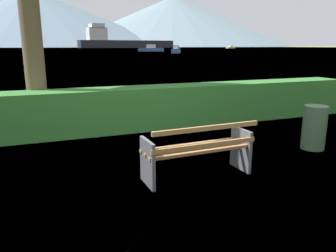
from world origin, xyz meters
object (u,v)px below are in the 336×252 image
(cargo_ship_large, at_px, (120,41))
(sailboat_mid, at_px, (151,49))
(park_bench, at_px, (198,151))
(trash_bin, at_px, (314,127))
(tender_far, at_px, (176,50))
(fishing_boat_near, at_px, (231,47))

(cargo_ship_large, xyz_separation_m, sailboat_mid, (-31.16, -175.43, -4.56))
(park_bench, xyz_separation_m, cargo_ship_large, (64.37, 277.27, 4.94))
(trash_bin, bearing_deg, tender_far, 69.18)
(trash_bin, height_order, fishing_boat_near, fishing_boat_near)
(fishing_boat_near, bearing_deg, cargo_ship_large, 121.24)
(trash_bin, height_order, cargo_ship_large, cargo_ship_large)
(park_bench, distance_m, tender_far, 82.61)
(sailboat_mid, bearing_deg, fishing_boat_near, 45.70)
(cargo_ship_large, distance_m, sailboat_mid, 178.23)
(trash_bin, xyz_separation_m, tender_far, (28.85, 75.86, 0.32))
(park_bench, height_order, sailboat_mid, sailboat_mid)
(park_bench, xyz_separation_m, fishing_boat_near, (118.05, 188.79, 0.22))
(cargo_ship_large, bearing_deg, sailboat_mid, -100.07)
(sailboat_mid, bearing_deg, tender_far, -93.66)
(trash_bin, relative_size, sailboat_mid, 0.10)
(park_bench, relative_size, fishing_boat_near, 0.23)
(trash_bin, xyz_separation_m, cargo_ship_large, (61.65, 276.80, 4.94))
(trash_bin, relative_size, tender_far, 0.16)
(sailboat_mid, bearing_deg, cargo_ship_large, 79.93)
(trash_bin, bearing_deg, sailboat_mid, 73.26)
(cargo_ship_large, bearing_deg, park_bench, -103.07)
(fishing_boat_near, height_order, tender_far, tender_far)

